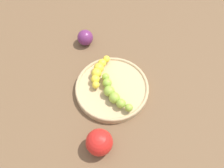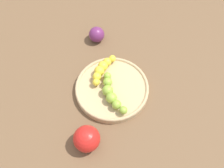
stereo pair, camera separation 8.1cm
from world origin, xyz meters
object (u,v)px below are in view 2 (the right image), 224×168
Objects in this scene: banana_yellow at (102,69)px; apple_red at (87,139)px; fruit_bowl at (112,88)px; banana_green at (111,94)px; plum_purple at (97,34)px.

banana_yellow is 1.67× the size of apple_red.
banana_green reaches higher than fruit_bowl.
apple_red is at bearing 109.71° from banana_yellow.
apple_red is 1.38× the size of plum_purple.
fruit_bowl is 1.84× the size of banana_green.
fruit_bowl is 0.18m from apple_red.
apple_red reaches higher than plum_purple.
apple_red reaches higher than fruit_bowl.
banana_green is at bearing 136.95° from banana_yellow.
banana_green is 0.15m from apple_red.
fruit_bowl is 0.04m from banana_green.
banana_yellow is (0.03, 0.05, 0.02)m from fruit_bowl.
fruit_bowl is 0.07m from banana_yellow.
fruit_bowl is 0.21m from plum_purple.
banana_yellow is 0.22m from apple_red.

